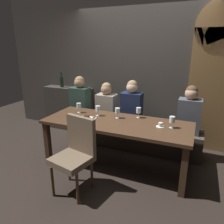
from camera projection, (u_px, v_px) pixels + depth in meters
name	position (u px, v px, depth m)	size (l,w,h in m)	color
ground	(116.00, 165.00, 3.37)	(9.00, 9.00, 0.00)	black
back_wall_tiled	(140.00, 63.00, 3.99)	(6.00, 0.12, 3.00)	#423D38
arched_door	(218.00, 75.00, 3.47)	(0.90, 0.05, 2.55)	olive
back_counter	(69.00, 108.00, 4.71)	(1.10, 0.28, 0.95)	#38342F
dining_table	(116.00, 127.00, 3.17)	(2.20, 0.84, 0.74)	#412B1C
banquette_bench	(130.00, 135.00, 3.92)	(2.50, 0.44, 0.45)	#312A23
chair_near_side	(76.00, 150.00, 2.67)	(0.52, 0.52, 0.98)	#4C3321
diner_redhead	(80.00, 98.00, 4.11)	(0.36, 0.24, 0.82)	#2D473D
diner_bearded	(106.00, 103.00, 3.93)	(0.36, 0.24, 0.73)	#9E9384
diner_far_end	(132.00, 104.00, 3.71)	(0.36, 0.24, 0.81)	#192342
diner_near_end	(189.00, 111.00, 3.38)	(0.36, 0.24, 0.78)	#4C515B
wine_bottle_dark_red	(62.00, 82.00, 4.58)	(0.08, 0.08, 0.33)	black
wine_glass_center_front	(79.00, 106.00, 3.53)	(0.08, 0.08, 0.16)	silver
wine_glass_near_left	(98.00, 109.00, 3.37)	(0.08, 0.08, 0.16)	silver
wine_glass_near_right	(118.00, 111.00, 3.26)	(0.08, 0.08, 0.16)	silver
wine_glass_end_left	(139.00, 111.00, 3.28)	(0.08, 0.08, 0.16)	silver
wine_glass_center_back	(172.00, 120.00, 2.87)	(0.08, 0.08, 0.16)	silver
espresso_cup	(160.00, 125.00, 2.93)	(0.12, 0.12, 0.06)	white
dessert_plate	(86.00, 118.00, 3.27)	(0.19, 0.19, 0.05)	white
fork_on_table	(95.00, 119.00, 3.25)	(0.02, 0.17, 0.01)	silver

